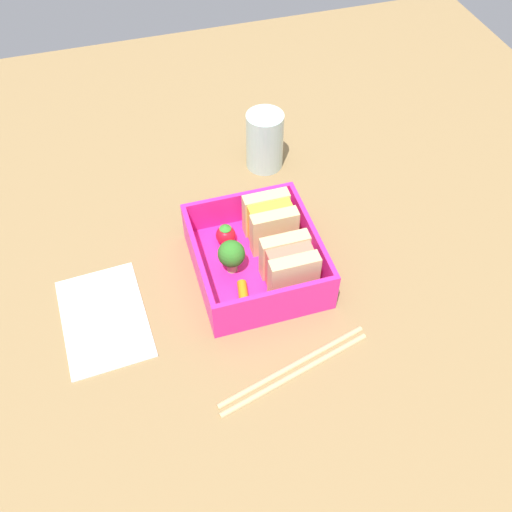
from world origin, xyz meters
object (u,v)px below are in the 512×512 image
at_px(strawberry_far_left, 226,235).
at_px(folded_napkin, 104,317).
at_px(broccoli_floret, 231,254).
at_px(sandwich_center_left, 289,266).
at_px(chopstick_pair, 292,369).
at_px(drinking_glass, 265,141).
at_px(carrot_stick_far_left, 243,296).
at_px(sandwich_left, 270,222).

distance_m(strawberry_far_left, folded_napkin, 0.18).
bearing_deg(strawberry_far_left, broccoli_floret, -5.50).
xyz_separation_m(sandwich_center_left, chopstick_pair, (0.11, -0.03, -0.04)).
bearing_deg(drinking_glass, folded_napkin, -51.30).
height_order(carrot_stick_far_left, folded_napkin, carrot_stick_far_left).
bearing_deg(drinking_glass, sandwich_center_left, -10.12).
xyz_separation_m(sandwich_left, sandwich_center_left, (0.07, 0.00, 0.00)).
relative_size(broccoli_floret, chopstick_pair, 0.25).
xyz_separation_m(carrot_stick_far_left, folded_napkin, (-0.03, -0.16, -0.02)).
bearing_deg(broccoli_floret, chopstick_pair, 10.77).
bearing_deg(drinking_glass, carrot_stick_far_left, -22.68).
xyz_separation_m(broccoli_floret, carrot_stick_far_left, (0.05, 0.00, -0.02)).
xyz_separation_m(chopstick_pair, drinking_glass, (-0.33, 0.07, 0.04)).
relative_size(carrot_stick_far_left, chopstick_pair, 0.22).
xyz_separation_m(sandwich_center_left, folded_napkin, (-0.02, -0.22, -0.04)).
xyz_separation_m(carrot_stick_far_left, drinking_glass, (-0.24, 0.10, 0.03)).
relative_size(broccoli_floret, folded_napkin, 0.32).
xyz_separation_m(strawberry_far_left, carrot_stick_far_left, (0.09, -0.00, -0.01)).
relative_size(sandwich_left, carrot_stick_far_left, 1.45).
bearing_deg(carrot_stick_far_left, sandwich_left, 145.03).
bearing_deg(sandwich_left, drinking_glass, 165.20).
xyz_separation_m(sandwich_left, carrot_stick_far_left, (0.08, -0.06, -0.02)).
xyz_separation_m(sandwich_left, chopstick_pair, (0.18, -0.03, -0.04)).
relative_size(strawberry_far_left, carrot_stick_far_left, 0.77).
height_order(broccoli_floret, chopstick_pair, broccoli_floret).
distance_m(sandwich_left, broccoli_floret, 0.07).
distance_m(strawberry_far_left, broccoli_floret, 0.05).
relative_size(sandwich_left, folded_napkin, 0.41).
bearing_deg(sandwich_center_left, sandwich_left, 180.00).
relative_size(drinking_glass, folded_napkin, 0.60).
height_order(drinking_glass, folded_napkin, drinking_glass).
bearing_deg(sandwich_center_left, carrot_stick_far_left, -80.26).
bearing_deg(sandwich_left, folded_napkin, -75.82).
bearing_deg(folded_napkin, sandwich_left, 104.18).
height_order(strawberry_far_left, chopstick_pair, strawberry_far_left).
bearing_deg(broccoli_floret, strawberry_far_left, 174.50).
height_order(sandwich_center_left, drinking_glass, drinking_glass).
xyz_separation_m(sandwich_center_left, drinking_glass, (-0.23, 0.04, 0.00)).
bearing_deg(chopstick_pair, folded_napkin, -124.13).
distance_m(sandwich_left, carrot_stick_far_left, 0.10).
relative_size(sandwich_center_left, drinking_glass, 0.68).
distance_m(sandwich_left, drinking_glass, 0.16).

